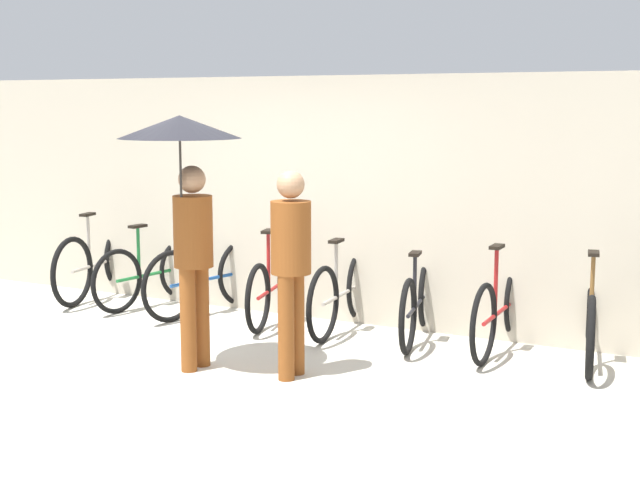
% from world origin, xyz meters
% --- Properties ---
extents(ground_plane, '(30.00, 30.00, 0.00)m').
position_xyz_m(ground_plane, '(0.00, 0.00, 0.00)').
color(ground_plane, beige).
extents(back_wall, '(14.49, 0.12, 2.44)m').
position_xyz_m(back_wall, '(0.00, 2.20, 1.22)').
color(back_wall, '#B2A893').
rests_on(back_wall, ground).
extents(parked_bicycle_0, '(0.49, 1.80, 1.09)m').
position_xyz_m(parked_bicycle_0, '(-2.70, 1.91, 0.40)').
color(parked_bicycle_0, black).
rests_on(parked_bicycle_0, ground).
extents(parked_bicycle_1, '(0.44, 1.62, 0.99)m').
position_xyz_m(parked_bicycle_1, '(-1.93, 1.86, 0.36)').
color(parked_bicycle_1, black).
rests_on(parked_bicycle_1, ground).
extents(parked_bicycle_2, '(0.57, 1.70, 1.09)m').
position_xyz_m(parked_bicycle_2, '(-1.16, 1.83, 0.38)').
color(parked_bicycle_2, black).
rests_on(parked_bicycle_2, ground).
extents(parked_bicycle_3, '(0.54, 1.66, 1.02)m').
position_xyz_m(parked_bicycle_3, '(-0.39, 1.85, 0.36)').
color(parked_bicycle_3, black).
rests_on(parked_bicycle_3, ground).
extents(parked_bicycle_4, '(0.44, 1.71, 1.11)m').
position_xyz_m(parked_bicycle_4, '(0.39, 1.84, 0.38)').
color(parked_bicycle_4, black).
rests_on(parked_bicycle_4, ground).
extents(parked_bicycle_5, '(0.51, 1.64, 1.05)m').
position_xyz_m(parked_bicycle_5, '(1.16, 1.82, 0.36)').
color(parked_bicycle_5, black).
rests_on(parked_bicycle_5, ground).
extents(parked_bicycle_6, '(0.44, 1.76, 0.98)m').
position_xyz_m(parked_bicycle_6, '(1.93, 1.85, 0.37)').
color(parked_bicycle_6, black).
rests_on(parked_bicycle_6, ground).
extents(parked_bicycle_7, '(0.51, 1.73, 1.05)m').
position_xyz_m(parked_bicycle_7, '(2.70, 1.86, 0.36)').
color(parked_bicycle_7, black).
rests_on(parked_bicycle_7, ground).
extents(pedestrian_leading, '(0.97, 0.97, 2.08)m').
position_xyz_m(pedestrian_leading, '(-0.15, 0.05, 1.62)').
color(pedestrian_leading, brown).
rests_on(pedestrian_leading, ground).
extents(pedestrian_center, '(0.32, 0.32, 1.66)m').
position_xyz_m(pedestrian_center, '(0.67, 0.30, 0.97)').
color(pedestrian_center, brown).
rests_on(pedestrian_center, ground).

